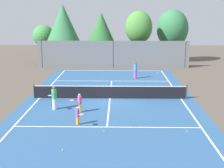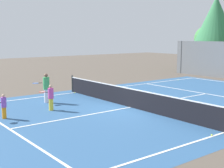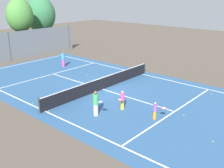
{
  "view_description": "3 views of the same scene",
  "coord_description": "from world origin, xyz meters",
  "px_view_note": "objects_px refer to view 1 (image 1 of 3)",
  "views": [
    {
      "loc": [
        0.66,
        -24.44,
        6.66
      ],
      "look_at": [
        0.17,
        -0.66,
        1.3
      ],
      "focal_mm": 52.33,
      "sensor_mm": 36.0,
      "label": 1
    },
    {
      "loc": [
        12.17,
        -10.63,
        3.67
      ],
      "look_at": [
        -0.45,
        -0.88,
        1.26
      ],
      "focal_mm": 50.91,
      "sensor_mm": 36.0,
      "label": 2
    },
    {
      "loc": [
        -14.65,
        -13.74,
        7.39
      ],
      "look_at": [
        -1.19,
        -2.04,
        1.22
      ],
      "focal_mm": 43.0,
      "sensor_mm": 36.0,
      "label": 3
    }
  ],
  "objects_px": {
    "tennis_ball_3": "(182,101)",
    "tennis_ball_6": "(41,98)",
    "tennis_ball_4": "(140,76)",
    "player_0": "(135,70)",
    "tennis_ball_8": "(157,73)",
    "tennis_ball_5": "(64,74)",
    "tennis_ball_10": "(47,92)",
    "tennis_ball_11": "(132,87)",
    "player_3": "(54,98)",
    "tennis_ball_1": "(187,131)",
    "tennis_ball_0": "(155,81)",
    "tennis_ball_7": "(63,150)",
    "tennis_ball_9": "(104,131)",
    "player_1": "(79,103)",
    "tennis_ball_2": "(113,93)",
    "player_2": "(78,115)"
  },
  "relations": [
    {
      "from": "tennis_ball_4",
      "to": "tennis_ball_10",
      "type": "distance_m",
      "value": 10.77
    },
    {
      "from": "tennis_ball_5",
      "to": "tennis_ball_6",
      "type": "xyz_separation_m",
      "value": [
        -0.11,
        -9.97,
        0.0
      ]
    },
    {
      "from": "player_2",
      "to": "tennis_ball_6",
      "type": "height_order",
      "value": "player_2"
    },
    {
      "from": "tennis_ball_1",
      "to": "player_0",
      "type": "bearing_deg",
      "value": 98.51
    },
    {
      "from": "tennis_ball_2",
      "to": "tennis_ball_5",
      "type": "bearing_deg",
      "value": 123.56
    },
    {
      "from": "tennis_ball_5",
      "to": "tennis_ball_10",
      "type": "relative_size",
      "value": 1.0
    },
    {
      "from": "tennis_ball_4",
      "to": "tennis_ball_9",
      "type": "xyz_separation_m",
      "value": [
        -3.03,
        -15.87,
        0.0
      ]
    },
    {
      "from": "player_1",
      "to": "tennis_ball_4",
      "type": "relative_size",
      "value": 19.52
    },
    {
      "from": "player_1",
      "to": "tennis_ball_6",
      "type": "bearing_deg",
      "value": 134.86
    },
    {
      "from": "tennis_ball_1",
      "to": "tennis_ball_2",
      "type": "distance_m",
      "value": 9.75
    },
    {
      "from": "tennis_ball_1",
      "to": "tennis_ball_9",
      "type": "xyz_separation_m",
      "value": [
        -4.68,
        -0.07,
        0.0
      ]
    },
    {
      "from": "tennis_ball_2",
      "to": "tennis_ball_6",
      "type": "bearing_deg",
      "value": -161.66
    },
    {
      "from": "tennis_ball_1",
      "to": "tennis_ball_5",
      "type": "height_order",
      "value": "same"
    },
    {
      "from": "tennis_ball_5",
      "to": "player_0",
      "type": "bearing_deg",
      "value": -15.56
    },
    {
      "from": "player_1",
      "to": "tennis_ball_3",
      "type": "bearing_deg",
      "value": 21.03
    },
    {
      "from": "player_0",
      "to": "tennis_ball_1",
      "type": "xyz_separation_m",
      "value": [
        2.21,
        -14.75,
        -0.82
      ]
    },
    {
      "from": "tennis_ball_0",
      "to": "tennis_ball_9",
      "type": "relative_size",
      "value": 1.0
    },
    {
      "from": "tennis_ball_7",
      "to": "player_1",
      "type": "bearing_deg",
      "value": 89.06
    },
    {
      "from": "player_0",
      "to": "tennis_ball_6",
      "type": "height_order",
      "value": "player_0"
    },
    {
      "from": "tennis_ball_3",
      "to": "tennis_ball_4",
      "type": "bearing_deg",
      "value": 105.06
    },
    {
      "from": "tennis_ball_8",
      "to": "tennis_ball_11",
      "type": "xyz_separation_m",
      "value": [
        -3.09,
        -7.16,
        0.0
      ]
    },
    {
      "from": "tennis_ball_1",
      "to": "tennis_ball_8",
      "type": "bearing_deg",
      "value": 88.82
    },
    {
      "from": "player_0",
      "to": "tennis_ball_2",
      "type": "distance_m",
      "value": 6.47
    },
    {
      "from": "tennis_ball_3",
      "to": "tennis_ball_6",
      "type": "bearing_deg",
      "value": 176.96
    },
    {
      "from": "tennis_ball_9",
      "to": "tennis_ball_11",
      "type": "xyz_separation_m",
      "value": [
        1.96,
        10.73,
        0.0
      ]
    },
    {
      "from": "tennis_ball_10",
      "to": "tennis_ball_11",
      "type": "relative_size",
      "value": 1.0
    },
    {
      "from": "player_0",
      "to": "tennis_ball_8",
      "type": "xyz_separation_m",
      "value": [
        2.57,
        3.08,
        -0.82
      ]
    },
    {
      "from": "tennis_ball_2",
      "to": "tennis_ball_4",
      "type": "height_order",
      "value": "same"
    },
    {
      "from": "tennis_ball_0",
      "to": "tennis_ball_3",
      "type": "distance_m",
      "value": 7.17
    },
    {
      "from": "tennis_ball_5",
      "to": "tennis_ball_11",
      "type": "relative_size",
      "value": 1.0
    },
    {
      "from": "tennis_ball_9",
      "to": "tennis_ball_10",
      "type": "xyz_separation_m",
      "value": [
        -5.15,
        8.86,
        0.0
      ]
    },
    {
      "from": "player_2",
      "to": "player_3",
      "type": "xyz_separation_m",
      "value": [
        -2.01,
        3.08,
        0.26
      ]
    },
    {
      "from": "player_0",
      "to": "tennis_ball_7",
      "type": "xyz_separation_m",
      "value": [
        -4.38,
        -17.41,
        -0.82
      ]
    },
    {
      "from": "player_0",
      "to": "player_3",
      "type": "relative_size",
      "value": 1.02
    },
    {
      "from": "tennis_ball_0",
      "to": "tennis_ball_1",
      "type": "bearing_deg",
      "value": -88.31
    },
    {
      "from": "tennis_ball_5",
      "to": "tennis_ball_6",
      "type": "relative_size",
      "value": 1.0
    },
    {
      "from": "tennis_ball_0",
      "to": "tennis_ball_7",
      "type": "bearing_deg",
      "value": -111.13
    },
    {
      "from": "player_0",
      "to": "player_3",
      "type": "bearing_deg",
      "value": -119.82
    },
    {
      "from": "player_1",
      "to": "tennis_ball_4",
      "type": "bearing_deg",
      "value": 68.58
    },
    {
      "from": "tennis_ball_4",
      "to": "tennis_ball_6",
      "type": "relative_size",
      "value": 1.0
    },
    {
      "from": "tennis_ball_6",
      "to": "tennis_ball_8",
      "type": "xyz_separation_m",
      "value": [
        10.25,
        10.95,
        0.0
      ]
    },
    {
      "from": "tennis_ball_3",
      "to": "tennis_ball_10",
      "type": "height_order",
      "value": "same"
    },
    {
      "from": "tennis_ball_7",
      "to": "tennis_ball_9",
      "type": "distance_m",
      "value": 3.22
    },
    {
      "from": "tennis_ball_6",
      "to": "tennis_ball_8",
      "type": "height_order",
      "value": "same"
    },
    {
      "from": "tennis_ball_0",
      "to": "tennis_ball_7",
      "type": "height_order",
      "value": "same"
    },
    {
      "from": "tennis_ball_11",
      "to": "tennis_ball_9",
      "type": "bearing_deg",
      "value": -100.33
    },
    {
      "from": "player_0",
      "to": "tennis_ball_3",
      "type": "height_order",
      "value": "player_0"
    },
    {
      "from": "tennis_ball_4",
      "to": "tennis_ball_3",
      "type": "bearing_deg",
      "value": -74.94
    },
    {
      "from": "tennis_ball_7",
      "to": "tennis_ball_11",
      "type": "bearing_deg",
      "value": 73.83
    },
    {
      "from": "tennis_ball_0",
      "to": "tennis_ball_1",
      "type": "relative_size",
      "value": 1.0
    }
  ]
}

